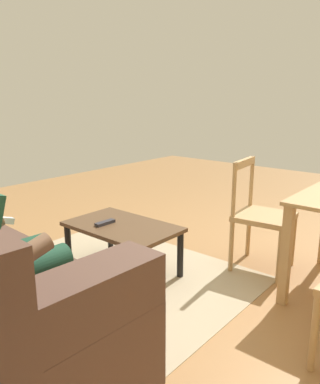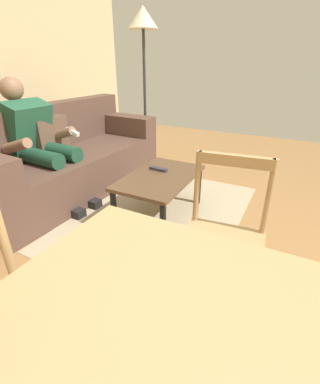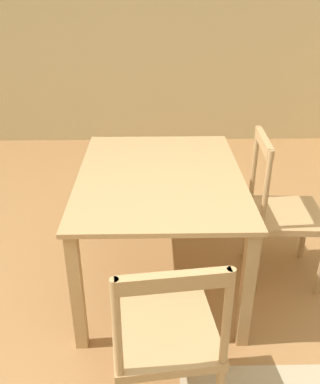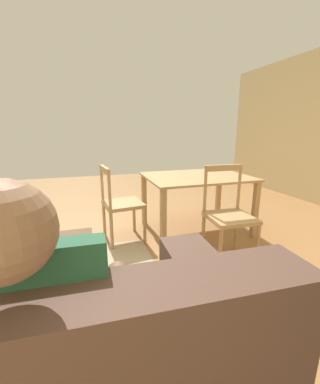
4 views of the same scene
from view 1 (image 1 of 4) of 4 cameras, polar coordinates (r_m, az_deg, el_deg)
ground_plane at (r=3.17m, az=15.58°, el=-11.79°), size 8.81×8.81×0.00m
coffee_table at (r=2.96m, az=-5.69°, el=-5.98°), size 0.87×0.54×0.40m
tv_remote at (r=2.97m, az=-8.28°, el=-4.61°), size 0.06×0.17×0.02m
dining_chair_facing_couch at (r=3.11m, az=14.96°, el=-3.47°), size 0.47×0.47×0.88m
area_rug at (r=3.10m, az=-5.54°, el=-11.85°), size 2.00×1.41×0.01m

